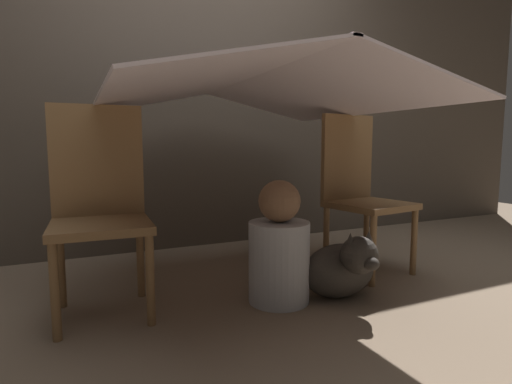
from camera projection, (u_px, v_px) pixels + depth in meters
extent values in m
plane|color=#7A6651|center=(277.00, 307.00, 1.89)|extent=(8.80, 8.80, 0.00)
cube|color=#4C4238|center=(195.00, 79.00, 2.94)|extent=(7.00, 0.05, 2.50)
cylinder|color=brown|center=(55.00, 292.00, 1.54)|extent=(0.04, 0.04, 0.39)
cylinder|color=brown|center=(150.00, 280.00, 1.68)|extent=(0.04, 0.04, 0.39)
cylinder|color=brown|center=(61.00, 267.00, 1.87)|extent=(0.04, 0.04, 0.39)
cylinder|color=brown|center=(140.00, 258.00, 2.01)|extent=(0.04, 0.04, 0.39)
cube|color=brown|center=(101.00, 226.00, 1.75)|extent=(0.43, 0.43, 0.04)
cube|color=brown|center=(97.00, 161.00, 1.89)|extent=(0.42, 0.05, 0.52)
cylinder|color=brown|center=(373.00, 251.00, 2.15)|extent=(0.04, 0.04, 0.39)
cylinder|color=brown|center=(414.00, 242.00, 2.34)|extent=(0.04, 0.04, 0.39)
cylinder|color=brown|center=(326.00, 238.00, 2.45)|extent=(0.04, 0.04, 0.39)
cylinder|color=brown|center=(366.00, 231.00, 2.64)|extent=(0.04, 0.04, 0.39)
cube|color=brown|center=(370.00, 205.00, 2.37)|extent=(0.47, 0.47, 0.04)
cube|color=brown|center=(347.00, 157.00, 2.50)|extent=(0.42, 0.09, 0.52)
cube|color=silver|center=(182.00, 86.00, 1.83)|extent=(0.75, 1.57, 0.17)
cube|color=silver|center=(319.00, 95.00, 2.14)|extent=(0.75, 1.57, 0.17)
cube|color=silver|center=(256.00, 74.00, 1.98)|extent=(0.04, 1.57, 0.01)
cylinder|color=#B2B2B7|center=(279.00, 262.00, 1.94)|extent=(0.30, 0.30, 0.39)
sphere|color=brown|center=(279.00, 201.00, 1.91)|extent=(0.20, 0.20, 0.20)
ellipsoid|color=#332D28|center=(339.00, 270.00, 2.00)|extent=(0.40, 0.23, 0.27)
sphere|color=#332D28|center=(359.00, 255.00, 1.86)|extent=(0.18, 0.18, 0.18)
ellipsoid|color=#332D28|center=(371.00, 263.00, 1.79)|extent=(0.07, 0.09, 0.06)
cone|color=#332D28|center=(350.00, 241.00, 1.83)|extent=(0.06, 0.06, 0.08)
cone|color=#332D28|center=(369.00, 239.00, 1.87)|extent=(0.06, 0.06, 0.08)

